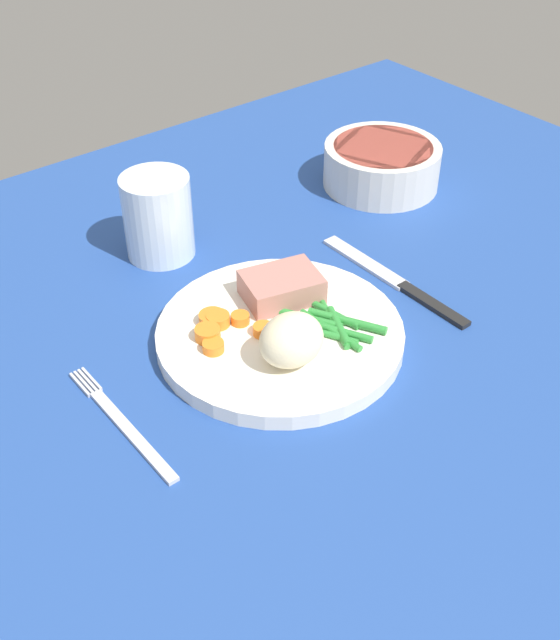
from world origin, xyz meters
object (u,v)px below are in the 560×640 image
Objects in this scene: knife at (396,282)px; salad_bowl at (382,163)px; dinner_plate at (280,335)px; water_glass at (158,221)px; meat_portion at (282,287)px; fork at (122,423)px.

knife is 21.97cm from salad_bowl.
water_glass reaches higher than dinner_plate.
meat_portion reaches higher than knife.
water_glass reaches higher than knife.
meat_portion is at bearing -154.40° from salad_bowl.
fork is at bearing -179.16° from dinner_plate.
dinner_plate is 1.43× the size of fork.
salad_bowl reaches higher than fork.
meat_portion is 0.80× the size of water_glass.
dinner_plate is 15.66cm from knife.
meat_portion is at bearing 15.29° from fork.
water_glass is 0.64× the size of salad_bowl.
meat_portion is 29.30cm from salad_bowl.
salad_bowl is at bearing 25.60° from meat_portion.
water_glass reaches higher than salad_bowl.
salad_bowl is at bearing 23.82° from fork.
knife is 1.40× the size of salad_bowl.
salad_bowl is (30.30, -3.99, -1.04)cm from water_glass.
knife is at bearing -17.99° from meat_portion.
dinner_plate is 2.55× the size of water_glass.
meat_portion is (3.22, 3.75, 2.12)cm from dinner_plate.
dinner_plate is 20.68cm from water_glass.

